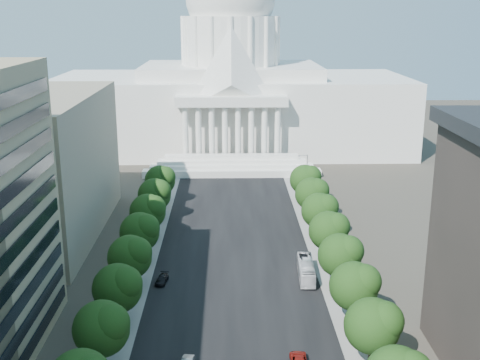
{
  "coord_description": "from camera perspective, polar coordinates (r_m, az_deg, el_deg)",
  "views": [
    {
      "loc": [
        -1.12,
        -23.47,
        46.62
      ],
      "look_at": [
        1.07,
        82.78,
        16.68
      ],
      "focal_mm": 45.0,
      "sensor_mm": 36.0,
      "label": 1
    }
  ],
  "objects": [
    {
      "name": "road_asphalt",
      "position": [
        122.67,
        -0.57,
        -6.6
      ],
      "size": [
        30.0,
        260.0,
        0.01
      ],
      "primitive_type": "cube",
      "color": "black",
      "rests_on": "ground"
    },
    {
      "name": "sidewalk_left",
      "position": [
        123.97,
        -9.45,
        -6.58
      ],
      "size": [
        8.0,
        260.0,
        0.02
      ],
      "primitive_type": "cube",
      "color": "gray",
      "rests_on": "ground"
    },
    {
      "name": "sidewalk_right",
      "position": [
        124.31,
        8.27,
        -6.47
      ],
      "size": [
        8.0,
        260.0,
        0.02
      ],
      "primitive_type": "cube",
      "color": "gray",
      "rests_on": "ground"
    },
    {
      "name": "capitol",
      "position": [
        210.05,
        -0.87,
        8.45
      ],
      "size": [
        120.0,
        56.0,
        73.0
      ],
      "color": "white",
      "rests_on": "ground"
    },
    {
      "name": "office_block_left_far",
      "position": [
        135.8,
        -21.34,
        1.17
      ],
      "size": [
        38.0,
        52.0,
        30.0
      ],
      "primitive_type": "cube",
      "color": "gray",
      "rests_on": "ground"
    },
    {
      "name": "tree_l_d",
      "position": [
        83.47,
        -12.82,
        -13.46
      ],
      "size": [
        7.79,
        7.6,
        9.97
      ],
      "color": "#33261C",
      "rests_on": "ground"
    },
    {
      "name": "tree_l_e",
      "position": [
        93.92,
        -11.38,
        -9.92
      ],
      "size": [
        7.79,
        7.6,
        9.97
      ],
      "color": "#33261C",
      "rests_on": "ground"
    },
    {
      "name": "tree_l_f",
      "position": [
        104.71,
        -10.26,
        -7.09
      ],
      "size": [
        7.79,
        7.6,
        9.97
      ],
      "color": "#33261C",
      "rests_on": "ground"
    },
    {
      "name": "tree_l_g",
      "position": [
        115.73,
        -9.36,
        -4.79
      ],
      "size": [
        7.79,
        7.6,
        9.97
      ],
      "color": "#33261C",
      "rests_on": "ground"
    },
    {
      "name": "tree_l_h",
      "position": [
        126.94,
        -8.62,
        -2.9
      ],
      "size": [
        7.79,
        7.6,
        9.97
      ],
      "color": "#33261C",
      "rests_on": "ground"
    },
    {
      "name": "tree_l_i",
      "position": [
        138.27,
        -8.0,
        -1.31
      ],
      "size": [
        7.79,
        7.6,
        9.97
      ],
      "color": "#33261C",
      "rests_on": "ground"
    },
    {
      "name": "tree_l_j",
      "position": [
        149.71,
        -7.48,
        0.03
      ],
      "size": [
        7.79,
        7.6,
        9.97
      ],
      "color": "#33261C",
      "rests_on": "ground"
    },
    {
      "name": "tree_r_d",
      "position": [
        84.09,
        12.69,
        -13.22
      ],
      "size": [
        7.79,
        7.6,
        9.97
      ],
      "color": "#33261C",
      "rests_on": "ground"
    },
    {
      "name": "tree_r_e",
      "position": [
        94.48,
        10.98,
        -9.74
      ],
      "size": [
        7.79,
        7.6,
        9.97
      ],
      "color": "#33261C",
      "rests_on": "ground"
    },
    {
      "name": "tree_r_f",
      "position": [
        105.21,
        9.64,
        -6.95
      ],
      "size": [
        7.79,
        7.6,
        9.97
      ],
      "color": "#33261C",
      "rests_on": "ground"
    },
    {
      "name": "tree_r_g",
      "position": [
        116.18,
        8.56,
        -4.68
      ],
      "size": [
        7.79,
        7.6,
        9.97
      ],
      "color": "#33261C",
      "rests_on": "ground"
    },
    {
      "name": "tree_r_h",
      "position": [
        127.35,
        7.68,
        -2.8
      ],
      "size": [
        7.79,
        7.6,
        9.97
      ],
      "color": "#33261C",
      "rests_on": "ground"
    },
    {
      "name": "tree_r_i",
      "position": [
        138.65,
        6.94,
        -1.23
      ],
      "size": [
        7.79,
        7.6,
        9.97
      ],
      "color": "#33261C",
      "rests_on": "ground"
    },
    {
      "name": "tree_r_j",
      "position": [
        150.06,
        6.31,
        0.11
      ],
      "size": [
        7.79,
        7.6,
        9.97
      ],
      "color": "#33261C",
      "rests_on": "ground"
    },
    {
      "name": "streetlight_c",
      "position": [
        95.25,
        11.87,
        -9.99
      ],
      "size": [
        2.61,
        0.44,
        9.0
      ],
      "color": "gray",
      "rests_on": "ground"
    },
    {
      "name": "streetlight_d",
      "position": [
        117.77,
        9.21,
        -4.75
      ],
      "size": [
        2.61,
        0.44,
        9.0
      ],
      "color": "gray",
      "rests_on": "ground"
    },
    {
      "name": "streetlight_e",
      "position": [
        141.14,
        7.44,
        -1.21
      ],
      "size": [
        2.61,
        0.44,
        9.0
      ],
      "color": "gray",
      "rests_on": "ground"
    },
    {
      "name": "streetlight_f",
      "position": [
        164.98,
        6.18,
        1.32
      ],
      "size": [
        2.61,
        0.44,
        9.0
      ],
      "color": "gray",
      "rests_on": "ground"
    },
    {
      "name": "car_red",
      "position": [
        86.0,
        5.6,
        -16.63
      ],
      "size": [
        2.34,
        4.99,
        1.38
      ],
      "primitive_type": "imported",
      "rotation": [
        0.0,
        0.0,
        3.13
      ],
      "color": "maroon",
      "rests_on": "ground"
    },
    {
      "name": "car_dark_b",
      "position": [
        109.05,
        -7.42,
        -9.35
      ],
      "size": [
        2.38,
        4.61,
        1.28
      ],
      "primitive_type": "imported",
      "rotation": [
        0.0,
        0.0,
        -0.14
      ],
      "color": "black",
      "rests_on": "ground"
    },
    {
      "name": "city_bus",
      "position": [
        110.42,
        6.28,
        -8.45
      ],
      "size": [
        3.19,
        11.33,
        3.12
      ],
      "primitive_type": "imported",
      "rotation": [
        0.0,
        0.0,
        -0.05
      ],
      "color": "silver",
      "rests_on": "ground"
    }
  ]
}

